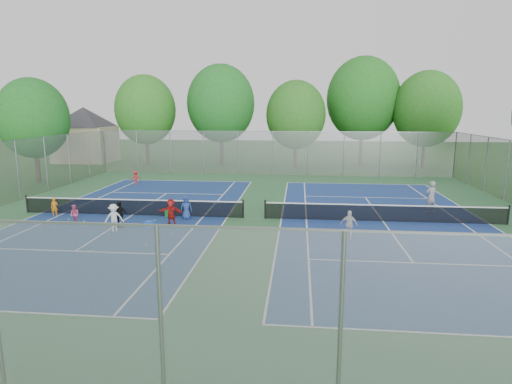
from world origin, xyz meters
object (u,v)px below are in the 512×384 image
(net_right, at_px, (383,213))
(ball_crate, at_px, (149,225))
(net_left, at_px, (132,207))
(instructor, at_px, (431,197))
(ball_hopper, at_px, (168,213))

(net_right, relative_size, ball_crate, 32.12)
(ball_crate, bearing_deg, net_left, 126.77)
(net_right, relative_size, instructor, 6.93)
(net_left, bearing_deg, ball_crate, -53.23)
(ball_hopper, bearing_deg, net_right, 1.17)
(ball_hopper, relative_size, instructor, 0.26)
(ball_hopper, xyz_separation_m, instructor, (15.01, 2.74, 0.69))
(net_left, relative_size, net_right, 1.00)
(net_left, distance_m, ball_crate, 3.10)
(net_right, height_order, instructor, instructor)
(net_right, bearing_deg, net_left, 180.00)
(ball_crate, relative_size, ball_hopper, 0.84)
(net_left, xyz_separation_m, instructor, (17.16, 2.50, 0.47))
(ball_crate, bearing_deg, instructor, 17.99)
(ball_crate, height_order, ball_hopper, ball_hopper)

